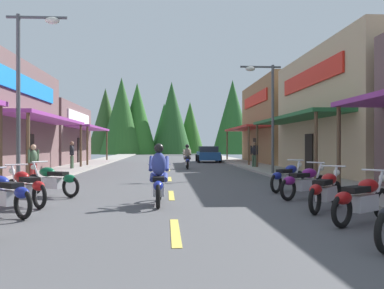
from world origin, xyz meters
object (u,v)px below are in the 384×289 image
object	(u,v)px
streetlamp_left	(28,75)
rider_cruising_lead	(159,179)
motorcycle_parked_right_2	(362,198)
motorcycle_parked_right_4	(304,182)
streetlamp_right	(266,102)
motorcycle_parked_left_2	(5,193)
pedestrian_by_shop	(254,153)
motorcycle_parked_left_3	(26,187)
motorcycle_parked_right_5	(288,177)
motorcycle_parked_right_3	(326,190)
rider_cruising_trailing	(187,159)
pedestrian_strolling	(33,161)
parked_car_curbside	(208,154)
pedestrian_browsing	(72,153)
motorcycle_parked_left_4	(53,180)

from	to	relation	value
streetlamp_left	rider_cruising_lead	distance (m)	6.77
motorcycle_parked_right_2	motorcycle_parked_right_4	distance (m)	3.76
streetlamp_right	motorcycle_parked_left_2	world-z (taller)	streetlamp_right
streetlamp_left	streetlamp_right	world-z (taller)	streetlamp_left
motorcycle_parked_right_4	pedestrian_by_shop	distance (m)	15.21
motorcycle_parked_left_3	rider_cruising_lead	bearing A→B (deg)	-132.30
motorcycle_parked_right_5	pedestrian_by_shop	world-z (taller)	pedestrian_by_shop
streetlamp_right	rider_cruising_lead	distance (m)	11.66
motorcycle_parked_right_3	rider_cruising_trailing	distance (m)	17.42
motorcycle_parked_left_2	motorcycle_parked_left_3	size ratio (longest dim) A/B	1.01
pedestrian_by_shop	motorcycle_parked_right_3	bearing A→B (deg)	41.41
rider_cruising_trailing	pedestrian_strolling	bearing A→B (deg)	145.20
streetlamp_left	pedestrian_by_shop	distance (m)	16.26
streetlamp_left	pedestrian_strolling	xyz separation A→B (m)	(-0.62, 2.67, -3.02)
streetlamp_left	pedestrian_by_shop	bearing A→B (deg)	49.57
motorcycle_parked_right_3	streetlamp_left	bearing A→B (deg)	98.46
rider_cruising_trailing	parked_car_curbside	bearing A→B (deg)	-12.60
rider_cruising_trailing	parked_car_curbside	xyz separation A→B (m)	(2.38, 10.44, 0.03)
streetlamp_left	rider_cruising_trailing	bearing A→B (deg)	63.56
streetlamp_left	parked_car_curbside	xyz separation A→B (m)	(8.44, 22.62, -3.22)
streetlamp_right	motorcycle_parked_right_4	xyz separation A→B (m)	(-1.09, -9.06, -3.17)
streetlamp_left	rider_cruising_lead	world-z (taller)	streetlamp_left
motorcycle_parked_left_2	pedestrian_by_shop	bearing A→B (deg)	-75.49
motorcycle_parked_right_4	pedestrian_browsing	xyz separation A→B (m)	(-9.55, 13.93, 0.53)
rider_cruising_lead	pedestrian_strolling	distance (m)	8.31
motorcycle_parked_left_3	pedestrian_strolling	size ratio (longest dim) A/B	1.06
parked_car_curbside	streetlamp_left	bearing A→B (deg)	160.44
motorcycle_parked_right_4	parked_car_curbside	xyz separation A→B (m)	(-0.18, 25.54, 0.20)
motorcycle_parked_left_3	motorcycle_parked_right_2	bearing A→B (deg)	-153.71
motorcycle_parked_right_4	motorcycle_parked_left_4	size ratio (longest dim) A/B	0.97
motorcycle_parked_left_3	pedestrian_browsing	distance (m)	15.05
motorcycle_parked_right_5	rider_cruising_lead	size ratio (longest dim) A/B	0.75
streetlamp_right	motorcycle_parked_right_3	size ratio (longest dim) A/B	3.22
streetlamp_left	motorcycle_parked_left_2	distance (m)	6.48
pedestrian_by_shop	pedestrian_browsing	size ratio (longest dim) A/B	0.98
motorcycle_parked_right_5	motorcycle_parked_left_3	xyz separation A→B (m)	(-7.51, -2.88, 0.00)
motorcycle_parked_left_2	parked_car_curbside	size ratio (longest dim) A/B	0.38
streetlamp_left	parked_car_curbside	world-z (taller)	streetlamp_left
pedestrian_by_shop	parked_car_curbside	xyz separation A→B (m)	(-1.93, 10.45, -0.31)
motorcycle_parked_left_4	pedestrian_by_shop	distance (m)	16.71
motorcycle_parked_right_2	pedestrian_browsing	xyz separation A→B (m)	(-9.45, 17.69, 0.53)
motorcycle_parked_right_3	pedestrian_browsing	xyz separation A→B (m)	(-9.34, 16.08, 0.53)
pedestrian_by_shop	pedestrian_strolling	bearing A→B (deg)	-1.28
pedestrian_by_shop	pedestrian_browsing	world-z (taller)	pedestrian_browsing
motorcycle_parked_left_3	rider_cruising_lead	xyz separation A→B (m)	(3.33, 0.03, 0.17)
pedestrian_strolling	parked_car_curbside	xyz separation A→B (m)	(9.06, 19.95, -0.20)
motorcycle_parked_right_2	motorcycle_parked_right_5	bearing A→B (deg)	52.66
motorcycle_parked_right_2	pedestrian_by_shop	xyz separation A→B (m)	(1.84, 18.85, 0.51)
pedestrian_strolling	motorcycle_parked_right_5	bearing A→B (deg)	6.39
motorcycle_parked_right_2	motorcycle_parked_right_3	size ratio (longest dim) A/B	1.05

